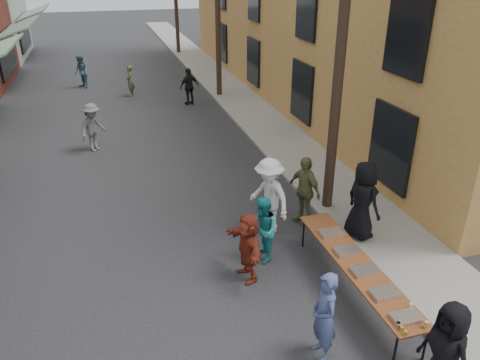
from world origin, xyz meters
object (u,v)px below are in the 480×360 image
serving_table (356,265)px  guest_front_a (446,352)px  catering_tray_sausage (406,318)px  server (363,200)px  utility_pole_near (342,38)px  guest_front_c (263,230)px

serving_table → guest_front_a: bearing=-88.6°
catering_tray_sausage → guest_front_a: bearing=-85.9°
guest_front_a → server: (1.07, 4.34, 0.19)m
catering_tray_sausage → utility_pole_near: bearing=77.9°
guest_front_c → utility_pole_near: bearing=130.5°
catering_tray_sausage → server: 3.65m
serving_table → catering_tray_sausage: catering_tray_sausage is taller
serving_table → guest_front_c: 2.16m
guest_front_c → server: size_ratio=0.80×
catering_tray_sausage → guest_front_c: 3.59m
utility_pole_near → guest_front_c: 4.81m
serving_table → catering_tray_sausage: 1.65m
serving_table → guest_front_c: bearing=129.6°
serving_table → server: size_ratio=2.08×
serving_table → guest_front_a: guest_front_a is taller
guest_front_a → guest_front_c: bearing=-166.1°
guest_front_a → utility_pole_near: bearing=165.3°
server → serving_table: bearing=133.2°
catering_tray_sausage → guest_front_a: 0.89m
guest_front_c → guest_front_a: bearing=23.7°
server → catering_tray_sausage: bearing=147.1°
utility_pole_near → catering_tray_sausage: utility_pole_near is taller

